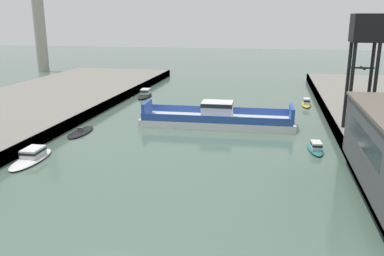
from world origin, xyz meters
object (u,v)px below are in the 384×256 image
chain_ferry (217,118)px  smokestack_distant_a (38,7)px  moored_boat_far_left (32,156)px  moored_boat_near_left (81,132)px  crane_tower (366,38)px  moored_boat_mid_left (306,103)px  moored_boat_near_right (316,147)px  moored_boat_mid_right (145,94)px

chain_ferry → smokestack_distant_a: bearing=139.1°
moored_boat_far_left → smokestack_distant_a: (-42.43, 73.00, 18.40)m
moored_boat_near_left → crane_tower: crane_tower is taller
moored_boat_mid_left → smokestack_distant_a: (-75.64, 35.91, 18.36)m
moored_boat_near_left → smokestack_distant_a: size_ratio=0.19×
moored_boat_near_right → moored_boat_mid_left: moored_boat_mid_left is taller
crane_tower → smokestack_distant_a: smokestack_distant_a is taller
chain_ferry → moored_boat_mid_left: 22.40m
moored_boat_near_left → crane_tower: bearing=4.8°
moored_boat_near_right → moored_boat_mid_right: size_ratio=0.77×
moored_boat_near_left → moored_boat_mid_left: size_ratio=1.24×
moored_boat_far_left → crane_tower: (37.87, 14.78, 12.95)m
moored_boat_mid_right → moored_boat_far_left: 39.77m
moored_boat_mid_right → crane_tower: size_ratio=0.50×
moored_boat_mid_right → smokestack_distant_a: 57.55m
moored_boat_far_left → moored_boat_near_left: bearing=88.7°
moored_boat_mid_left → smokestack_distant_a: 85.72m
moored_boat_near_left → moored_boat_far_left: bearing=-91.3°
moored_boat_far_left → moored_boat_near_right: bearing=17.2°
smokestack_distant_a → moored_boat_near_right: bearing=-40.0°
chain_ferry → smokestack_distant_a: (-61.20, 53.02, 17.82)m
moored_boat_mid_right → moored_boat_far_left: bearing=-91.2°
chain_ferry → moored_boat_near_right: chain_ferry is taller
moored_boat_mid_right → smokestack_distant_a: bearing=142.5°
moored_boat_near_right → moored_boat_far_left: 33.99m
chain_ferry → moored_boat_mid_right: 26.71m
moored_boat_near_left → moored_boat_far_left: 11.64m
chain_ferry → moored_boat_near_left: bearing=-155.7°
moored_boat_near_left → moored_boat_mid_left: (32.95, 25.47, 0.37)m
chain_ferry → smokestack_distant_a: 82.91m
moored_boat_far_left → crane_tower: bearing=21.3°
moored_boat_near_left → moored_boat_near_right: moored_boat_near_right is taller
chain_ferry → moored_boat_far_left: (-18.77, -19.98, -0.58)m
moored_boat_mid_left → crane_tower: 26.20m
moored_boat_near_left → moored_boat_mid_left: 41.65m
moored_boat_mid_left → crane_tower: size_ratio=0.36×
moored_boat_near_left → moored_boat_mid_right: bearing=88.9°
chain_ferry → crane_tower: bearing=-15.2°
crane_tower → smokestack_distant_a: (-80.30, 58.22, 5.45)m
smokestack_distant_a → moored_boat_mid_right: bearing=-37.5°
chain_ferry → moored_boat_near_right: 16.93m
moored_boat_far_left → chain_ferry: bearing=46.8°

